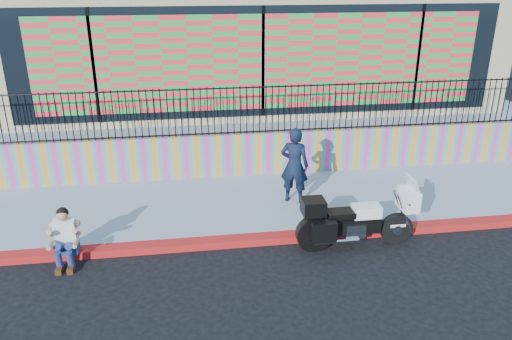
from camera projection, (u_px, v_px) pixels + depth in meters
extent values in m
plane|color=black|center=(295.00, 240.00, 10.05)|extent=(90.00, 90.00, 0.00)
cube|color=#A8270C|center=(295.00, 237.00, 10.02)|extent=(16.00, 0.30, 0.15)
cube|color=#9196AE|center=(279.00, 202.00, 11.53)|extent=(16.00, 3.00, 0.15)
cube|color=#DC3A9C|center=(268.00, 153.00, 12.77)|extent=(16.00, 0.20, 1.10)
cube|color=#9196AE|center=(244.00, 106.00, 17.48)|extent=(16.00, 10.00, 1.25)
cube|color=tan|center=(244.00, 29.00, 16.31)|extent=(14.00, 8.00, 4.00)
cube|color=black|center=(263.00, 62.00, 12.77)|extent=(12.60, 0.04, 2.80)
cube|color=#EF353D|center=(263.00, 63.00, 12.74)|extent=(11.48, 0.02, 2.40)
cylinder|color=black|center=(396.00, 229.00, 9.82)|extent=(0.64, 0.14, 0.64)
cylinder|color=black|center=(314.00, 235.00, 9.60)|extent=(0.64, 0.14, 0.64)
cube|color=black|center=(356.00, 224.00, 9.65)|extent=(0.93, 0.27, 0.33)
cube|color=silver|center=(354.00, 229.00, 9.68)|extent=(0.39, 0.33, 0.29)
cube|color=white|center=(366.00, 211.00, 9.57)|extent=(0.54, 0.31, 0.23)
cube|color=black|center=(340.00, 214.00, 9.50)|extent=(0.54, 0.33, 0.12)
cube|color=white|center=(408.00, 199.00, 9.61)|extent=(0.29, 0.51, 0.41)
cube|color=silver|center=(412.00, 184.00, 9.49)|extent=(0.18, 0.45, 0.33)
cube|color=black|center=(313.00, 207.00, 9.36)|extent=(0.43, 0.41, 0.29)
cube|color=black|center=(324.00, 232.00, 9.26)|extent=(0.47, 0.18, 0.39)
cube|color=black|center=(316.00, 217.00, 9.80)|extent=(0.47, 0.18, 0.39)
cube|color=white|center=(397.00, 224.00, 9.78)|extent=(0.31, 0.16, 0.06)
imported|color=black|center=(294.00, 165.00, 11.07)|extent=(0.75, 0.64, 1.74)
cube|color=navy|center=(69.00, 247.00, 9.31)|extent=(0.36, 0.28, 0.18)
cube|color=white|center=(66.00, 232.00, 9.15)|extent=(0.38, 0.27, 0.54)
sphere|color=tan|center=(62.00, 215.00, 8.98)|extent=(0.21, 0.21, 0.21)
cube|color=#472814|center=(60.00, 269.00, 8.97)|extent=(0.11, 0.26, 0.10)
cube|color=#472814|center=(71.00, 269.00, 8.99)|extent=(0.11, 0.26, 0.10)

